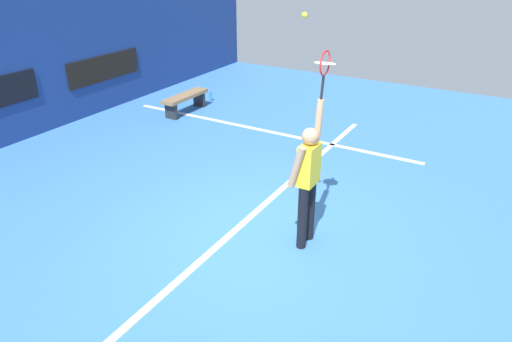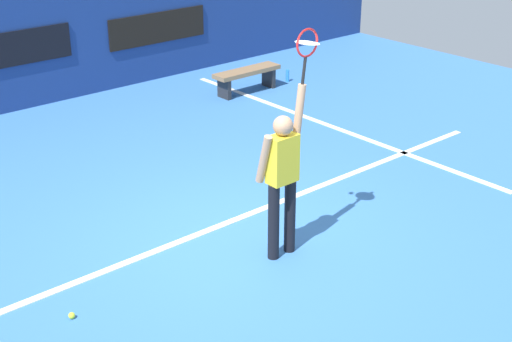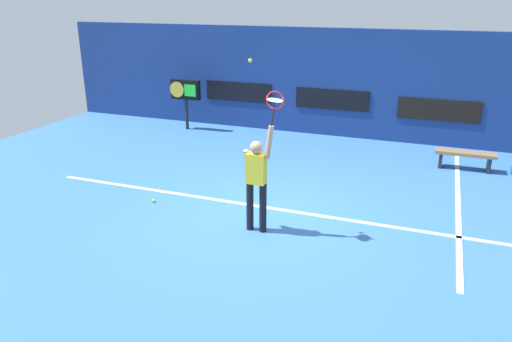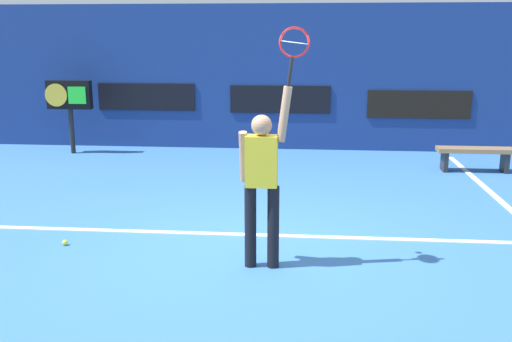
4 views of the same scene
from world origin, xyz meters
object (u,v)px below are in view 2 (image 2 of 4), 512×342
tennis_racket (307,46)px  water_bottle (287,76)px  court_bench (247,75)px  spare_ball (72,316)px  tennis_player (282,174)px

tennis_racket → water_bottle: 6.92m
tennis_racket → water_bottle: tennis_racket is taller
court_bench → spare_ball: (-6.05, -4.45, -0.30)m
court_bench → spare_ball: 7.52m
water_bottle → spare_ball: bearing=-147.9°
tennis_racket → court_bench: size_ratio=0.44×
water_bottle → tennis_player: bearing=-133.7°
spare_ball → tennis_racket: bearing=-8.9°
court_bench → spare_ball: bearing=-143.6°
tennis_racket → court_bench: 6.24m
water_bottle → spare_ball: size_ratio=3.53×
court_bench → water_bottle: (1.05, 0.00, -0.22)m
tennis_player → water_bottle: tennis_player is taller
court_bench → water_bottle: 1.07m
tennis_player → water_bottle: bearing=46.3°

